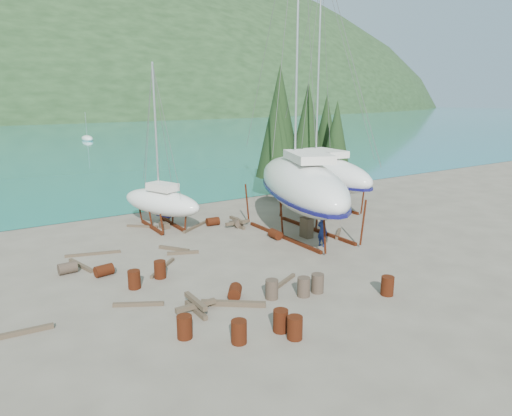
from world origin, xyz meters
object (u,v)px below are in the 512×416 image
small_sailboat_shore (161,202)px  worker (322,231)px  large_sailboat_far (320,172)px  large_sailboat_near (301,183)px

small_sailboat_shore → worker: small_sailboat_shore is taller
large_sailboat_far → worker: (-6.12, -7.31, -2.02)m
small_sailboat_shore → worker: size_ratio=5.73×
small_sailboat_shore → worker: (6.45, -9.17, -0.85)m
large_sailboat_near → large_sailboat_far: large_sailboat_near is taller
large_sailboat_near → small_sailboat_shore: (-6.80, 6.63, -1.60)m
large_sailboat_near → large_sailboat_far: bearing=61.6°
large_sailboat_near → small_sailboat_shore: bearing=157.8°
large_sailboat_far → small_sailboat_shore: 12.76m
large_sailboat_far → small_sailboat_shore: large_sailboat_far is taller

